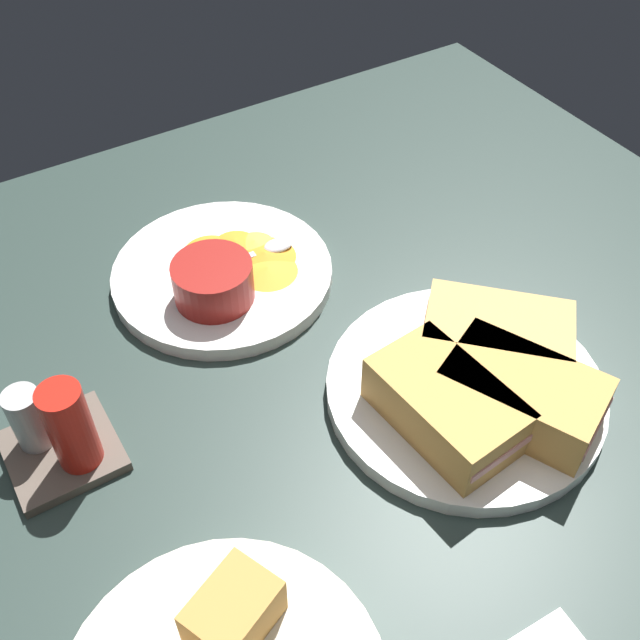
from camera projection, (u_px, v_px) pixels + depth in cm
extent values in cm
cube|color=#283833|center=(355.00, 462.00, 66.12)|extent=(110.00, 110.00, 3.00)
cylinder|color=white|center=(467.00, 392.00, 68.54)|extent=(25.03, 25.03, 1.60)
cube|color=tan|center=(446.00, 405.00, 63.54)|extent=(13.65, 8.77, 4.80)
cube|color=#DB938E|center=(446.00, 405.00, 63.54)|extent=(13.85, 8.19, 0.80)
cube|color=tan|center=(522.00, 394.00, 64.33)|extent=(15.00, 12.43, 4.80)
cube|color=#DB938E|center=(522.00, 394.00, 64.33)|extent=(14.98, 12.00, 0.80)
cube|color=tan|center=(496.00, 337.00, 68.95)|extent=(14.54, 14.59, 4.80)
cube|color=#DB938E|center=(496.00, 337.00, 68.95)|extent=(14.29, 14.35, 0.80)
cylinder|color=#0C144C|center=(508.00, 338.00, 69.30)|extent=(7.65, 7.65, 4.11)
cylinder|color=black|center=(512.00, 325.00, 68.11)|extent=(6.28, 6.28, 0.60)
cube|color=silver|center=(419.00, 398.00, 66.79)|extent=(0.94, 5.52, 0.40)
ellipsoid|color=silver|center=(467.00, 371.00, 68.76)|extent=(2.28, 3.25, 0.80)
cylinder|color=white|center=(226.00, 273.00, 79.69)|extent=(22.89, 22.89, 1.60)
cylinder|color=maroon|center=(213.00, 281.00, 74.54)|extent=(7.97, 7.97, 4.17)
cylinder|color=olive|center=(211.00, 269.00, 73.33)|extent=(6.54, 6.54, 0.60)
cube|color=silver|center=(231.00, 263.00, 79.17)|extent=(0.99, 5.52, 0.40)
ellipsoid|color=silver|center=(278.00, 245.00, 80.95)|extent=(2.31, 3.27, 0.80)
cone|color=orange|center=(212.00, 249.00, 80.64)|extent=(7.64, 7.64, 0.60)
cone|color=orange|center=(235.00, 243.00, 81.31)|extent=(6.93, 6.93, 0.60)
cone|color=orange|center=(265.00, 255.00, 80.01)|extent=(9.15, 9.15, 0.60)
cone|color=gold|center=(268.00, 269.00, 78.44)|extent=(8.36, 8.36, 0.60)
cone|color=gold|center=(255.00, 242.00, 81.41)|extent=(4.36, 4.36, 0.60)
cube|color=#C68C42|center=(233.00, 613.00, 50.31)|extent=(6.43, 7.26, 3.85)
cube|color=brown|center=(63.00, 451.00, 64.49)|extent=(9.00, 9.00, 1.00)
cylinder|color=red|center=(70.00, 426.00, 60.45)|extent=(3.60, 3.60, 8.50)
cylinder|color=#B2B2B2|center=(29.00, 419.00, 62.54)|extent=(3.00, 3.00, 6.00)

